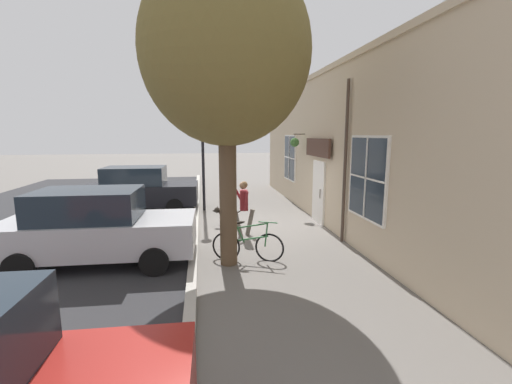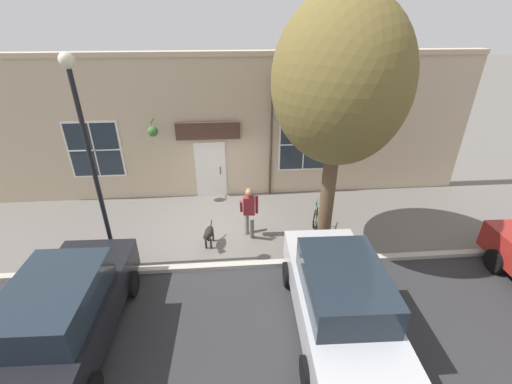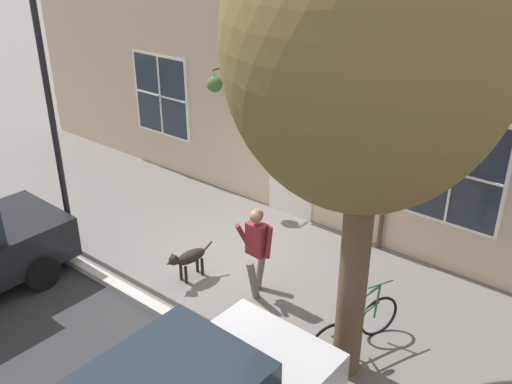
{
  "view_description": "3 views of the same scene",
  "coord_description": "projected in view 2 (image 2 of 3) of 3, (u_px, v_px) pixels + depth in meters",
  "views": [
    {
      "loc": [
        1.74,
        10.61,
        2.98
      ],
      "look_at": [
        0.01,
        -0.28,
        1.12
      ],
      "focal_mm": 24.0,
      "sensor_mm": 36.0,
      "label": 1
    },
    {
      "loc": [
        9.29,
        0.36,
        6.2
      ],
      "look_at": [
        -0.56,
        1.15,
        0.93
      ],
      "focal_mm": 24.0,
      "sensor_mm": 36.0,
      "label": 2
    },
    {
      "loc": [
        6.91,
        5.93,
        5.94
      ],
      "look_at": [
        -0.35,
        0.11,
        1.38
      ],
      "focal_mm": 40.0,
      "sensor_mm": 36.0,
      "label": 3
    }
  ],
  "objects": [
    {
      "name": "parked_car_mid_block",
      "position": [
        339.0,
        297.0,
        7.17
      ],
      "size": [
        4.35,
        2.03,
        1.75
      ],
      "color": "#B7B7BC",
      "rests_on": "ground_plane"
    },
    {
      "name": "ground_plane",
      "position": [
        222.0,
        227.0,
        11.06
      ],
      "size": [
        90.0,
        90.0,
        0.0
      ],
      "primitive_type": "plane",
      "color": "#66605B"
    },
    {
      "name": "street_tree_by_curb",
      "position": [
        340.0,
        88.0,
        8.09
      ],
      "size": [
        3.63,
        3.27,
        6.72
      ],
      "color": "brown",
      "rests_on": "ground_plane"
    },
    {
      "name": "parked_car_nearest_curb",
      "position": [
        64.0,
        313.0,
        6.79
      ],
      "size": [
        4.35,
        2.03,
        1.75
      ],
      "color": "black",
      "rests_on": "ground_plane"
    },
    {
      "name": "pedestrian_walking",
      "position": [
        249.0,
        208.0,
        10.18
      ],
      "size": [
        0.68,
        0.57,
        1.65
      ],
      "color": "#6B665B",
      "rests_on": "ground_plane"
    },
    {
      "name": "leaning_bicycle",
      "position": [
        315.0,
        225.0,
        10.47
      ],
      "size": [
        1.67,
        0.59,
        1.0
      ],
      "color": "black",
      "rests_on": "ground_plane"
    },
    {
      "name": "street_lamp",
      "position": [
        87.0,
        144.0,
        7.73
      ],
      "size": [
        0.32,
        0.32,
        5.48
      ],
      "color": "black",
      "rests_on": "ground_plane"
    },
    {
      "name": "storefront_facade",
      "position": [
        219.0,
        129.0,
        11.93
      ],
      "size": [
        0.95,
        18.0,
        5.07
      ],
      "color": "#C6B293",
      "rests_on": "ground_plane"
    },
    {
      "name": "dog_on_leash",
      "position": [
        209.0,
        234.0,
        9.97
      ],
      "size": [
        1.02,
        0.33,
        0.65
      ],
      "color": "black",
      "rests_on": "ground_plane"
    }
  ]
}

